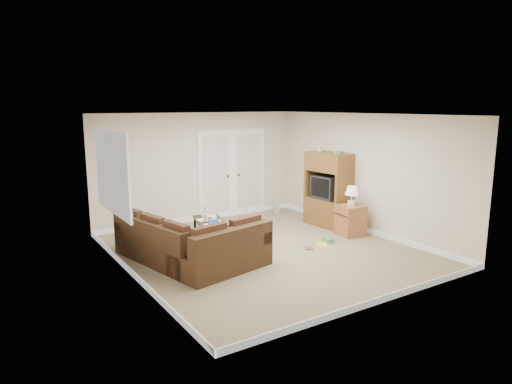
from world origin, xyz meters
TOP-DOWN VIEW (x-y plane):
  - floor at (0.00, 0.00)m, footprint 5.50×5.50m
  - ceiling at (0.00, 0.00)m, footprint 5.00×5.50m
  - wall_left at (-2.50, 0.00)m, footprint 0.02×5.50m
  - wall_right at (2.50, 0.00)m, footprint 0.02×5.50m
  - wall_back at (0.00, 2.75)m, footprint 5.00×0.02m
  - wall_front at (0.00, -2.75)m, footprint 5.00×0.02m
  - baseboards at (0.00, 0.00)m, footprint 5.00×5.50m
  - french_doors at (0.85, 2.71)m, footprint 1.80×0.05m
  - window_left at (-2.46, 1.00)m, footprint 0.05×1.92m
  - sectional_sofa at (-1.51, 0.09)m, footprint 2.11×2.57m
  - coffee_table at (-0.56, 1.17)m, footprint 0.76×1.12m
  - tv_armoire at (2.20, 0.78)m, footprint 0.63×1.06m
  - side_cabinet at (2.06, -0.08)m, footprint 0.55×0.55m
  - space_heater at (1.97, 2.45)m, footprint 0.14×0.12m
  - floor_magazine at (1.14, -0.27)m, footprint 0.34×0.33m
  - floor_greenbox at (1.34, -0.21)m, footprint 0.19×0.24m
  - floor_book at (0.70, -0.29)m, footprint 0.24×0.25m

SIDE VIEW (x-z plane):
  - floor at x=0.00m, z-range 0.00..0.00m
  - floor_magazine at x=1.14m, z-range 0.00..0.01m
  - floor_book at x=0.70m, z-range 0.00..0.02m
  - floor_greenbox at x=1.34m, z-range 0.00..0.09m
  - baseboards at x=0.00m, z-range 0.00..0.10m
  - space_heater at x=1.97m, z-range 0.00..0.31m
  - coffee_table at x=-0.56m, z-range -0.12..0.58m
  - sectional_sofa at x=-1.51m, z-range -0.08..0.68m
  - side_cabinet at x=2.06m, z-range -0.14..0.89m
  - tv_armoire at x=2.20m, z-range -0.05..1.71m
  - french_doors at x=0.85m, z-range -0.03..2.10m
  - wall_left at x=-2.50m, z-range 0.00..2.50m
  - wall_right at x=2.50m, z-range 0.00..2.50m
  - wall_back at x=0.00m, z-range 0.00..2.50m
  - wall_front at x=0.00m, z-range 0.00..2.50m
  - window_left at x=-2.46m, z-range 0.84..2.26m
  - ceiling at x=0.00m, z-range 2.49..2.51m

